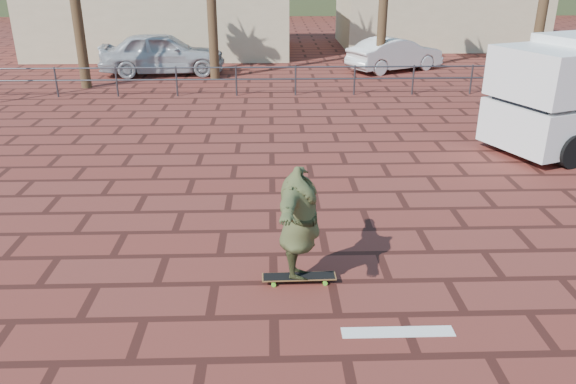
# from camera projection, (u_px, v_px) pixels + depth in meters

# --- Properties ---
(ground) EXTENTS (120.00, 120.00, 0.00)m
(ground) POSITION_uv_depth(u_px,v_px,m) (332.00, 282.00, 8.04)
(ground) COLOR maroon
(ground) RESTS_ON ground
(paint_stripe) EXTENTS (1.40, 0.22, 0.01)m
(paint_stripe) POSITION_uv_depth(u_px,v_px,m) (398.00, 332.00, 6.96)
(paint_stripe) COLOR white
(paint_stripe) RESTS_ON ground
(guardrail) EXTENTS (24.06, 0.06, 1.00)m
(guardrail) POSITION_uv_depth(u_px,v_px,m) (296.00, 75.00, 18.86)
(guardrail) COLOR #47494F
(guardrail) RESTS_ON ground
(building_west) EXTENTS (12.60, 7.60, 4.50)m
(building_west) POSITION_uv_depth(u_px,v_px,m) (164.00, 4.00, 27.31)
(building_west) COLOR beige
(building_west) RESTS_ON ground
(longboard) EXTENTS (1.06, 0.26, 0.10)m
(longboard) POSITION_uv_depth(u_px,v_px,m) (299.00, 277.00, 8.00)
(longboard) COLOR olive
(longboard) RESTS_ON ground
(skateboarder) EXTENTS (0.84, 2.10, 1.66)m
(skateboarder) POSITION_uv_depth(u_px,v_px,m) (299.00, 223.00, 7.68)
(skateboarder) COLOR #444A28
(skateboarder) RESTS_ON longboard
(car_silver) EXTENTS (5.03, 2.36, 1.66)m
(car_silver) POSITION_uv_depth(u_px,v_px,m) (163.00, 53.00, 22.35)
(car_silver) COLOR #BBBEC2
(car_silver) RESTS_ON ground
(car_white) EXTENTS (4.28, 3.15, 1.34)m
(car_white) POSITION_uv_depth(u_px,v_px,m) (395.00, 54.00, 23.14)
(car_white) COLOR white
(car_white) RESTS_ON ground
(street_sign) EXTENTS (0.45, 0.15, 2.23)m
(street_sign) POSITION_uv_depth(u_px,v_px,m) (538.00, 57.00, 16.89)
(street_sign) COLOR gray
(street_sign) RESTS_ON ground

